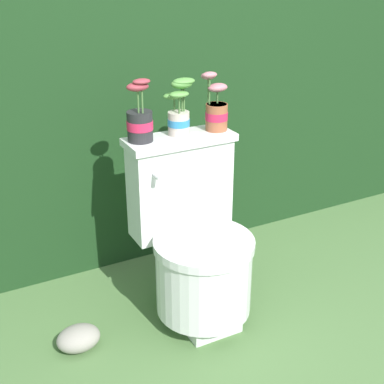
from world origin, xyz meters
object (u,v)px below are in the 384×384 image
object	(u,v)px
potted_plant_left	(140,120)
garden_stone	(78,338)
toilet	(196,246)
potted_plant_middle	(216,109)
potted_plant_midleft	(179,109)

from	to	relation	value
potted_plant_left	garden_stone	distance (m)	0.91
toilet	garden_stone	distance (m)	0.60
potted_plant_left	garden_stone	world-z (taller)	potted_plant_left
potted_plant_left	potted_plant_middle	xyz separation A→B (m)	(0.34, -0.01, 0.00)
potted_plant_midleft	potted_plant_middle	world-z (taller)	potted_plant_middle
potted_plant_midleft	garden_stone	world-z (taller)	potted_plant_midleft
potted_plant_left	garden_stone	xyz separation A→B (m)	(-0.37, -0.15, -0.82)
potted_plant_midleft	potted_plant_middle	distance (m)	0.16
toilet	garden_stone	xyz separation A→B (m)	(-0.53, 0.01, -0.29)
potted_plant_midleft	potted_plant_middle	bearing A→B (deg)	-5.06
potted_plant_middle	garden_stone	world-z (taller)	potted_plant_middle
toilet	potted_plant_middle	world-z (taller)	potted_plant_middle
potted_plant_midleft	potted_plant_middle	size ratio (longest dim) A/B	0.94
toilet	garden_stone	size ratio (longest dim) A/B	4.40
potted_plant_midleft	garden_stone	distance (m)	1.01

